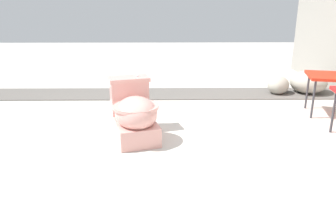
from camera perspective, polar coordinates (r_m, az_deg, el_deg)
The scene contains 5 objects.
ground_plane at distance 3.06m, azimuth -2.38°, elevation -4.80°, with size 14.00×14.00×0.00m, color beige.
gravel_strip at distance 4.33m, azimuth 4.72°, elevation 1.98°, with size 0.56×8.00×0.01m, color #605B56.
toilet at distance 2.90m, azimuth -5.92°, elevation -1.54°, with size 0.71×0.53×0.52m.
boulder_near at distance 4.53m, azimuth 18.65°, elevation 3.31°, with size 0.32×0.27×0.24m, color #ADA899.
boulder_far at distance 4.72m, azimuth 23.27°, elevation 3.69°, with size 0.49×0.47×0.30m, color #ADA899.
Camera 1 is at (2.83, 0.09, 1.17)m, focal length 35.00 mm.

